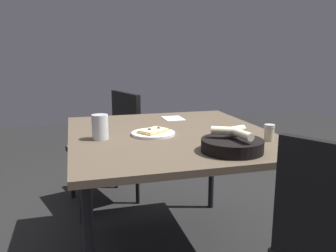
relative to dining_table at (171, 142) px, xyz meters
The scene contains 7 objects.
dining_table is the anchor object (origin of this frame).
pizza_plate 0.12m from the dining_table, 103.00° to the left, with size 0.23×0.23×0.04m.
bread_basket 0.45m from the dining_table, 159.36° to the right, with size 0.27×0.27×0.11m.
beer_glass 0.39m from the dining_table, 96.37° to the left, with size 0.08×0.08×0.12m.
pepper_shaker 0.51m from the dining_table, 125.56° to the right, with size 0.05×0.05×0.08m.
napkin 0.40m from the dining_table, 18.18° to the right, with size 0.16×0.12×0.00m.
chair_near 0.94m from the dining_table, 13.32° to the left, with size 0.56×0.56×0.84m.
Camera 1 is at (-1.72, 0.50, 1.14)m, focal length 37.06 mm.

